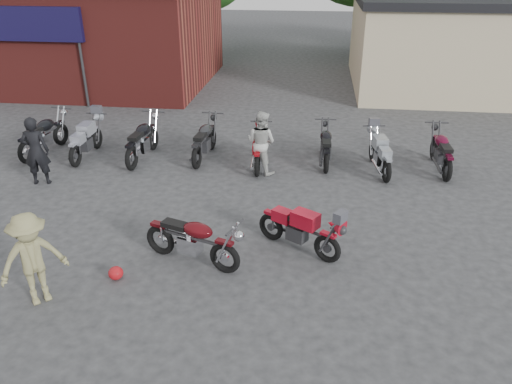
# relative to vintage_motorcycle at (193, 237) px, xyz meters

# --- Properties ---
(ground) EXTENTS (90.00, 90.00, 0.00)m
(ground) POSITION_rel_vintage_motorcycle_xyz_m (0.22, -0.04, -0.57)
(ground) COLOR #2C2D2F
(brick_building) EXTENTS (12.00, 8.00, 4.00)m
(brick_building) POSITION_rel_vintage_motorcycle_xyz_m (-8.78, 13.96, 1.43)
(brick_building) COLOR maroon
(brick_building) RESTS_ON ground
(stucco_building) EXTENTS (10.00, 8.00, 3.50)m
(stucco_building) POSITION_rel_vintage_motorcycle_xyz_m (8.72, 14.96, 1.18)
(stucco_building) COLOR tan
(stucco_building) RESTS_ON ground
(vintage_motorcycle) EXTENTS (2.08, 1.26, 1.14)m
(vintage_motorcycle) POSITION_rel_vintage_motorcycle_xyz_m (0.00, 0.00, 0.00)
(vintage_motorcycle) COLOR #4E090F
(vintage_motorcycle) RESTS_ON ground
(sportbike) EXTENTS (1.88, 1.47, 1.06)m
(sportbike) POSITION_rel_vintage_motorcycle_xyz_m (1.96, 0.69, -0.04)
(sportbike) COLOR red
(sportbike) RESTS_ON ground
(helmet) EXTENTS (0.30, 0.30, 0.25)m
(helmet) POSITION_rel_vintage_motorcycle_xyz_m (-1.29, -0.66, -0.45)
(helmet) COLOR #A81117
(helmet) RESTS_ON ground
(person_dark) EXTENTS (0.72, 0.56, 1.75)m
(person_dark) POSITION_rel_vintage_motorcycle_xyz_m (-4.73, 3.09, 0.30)
(person_dark) COLOR black
(person_dark) RESTS_ON ground
(person_light) EXTENTS (1.02, 0.93, 1.68)m
(person_light) POSITION_rel_vintage_motorcycle_xyz_m (0.76, 4.49, 0.27)
(person_light) COLOR #B5B5B0
(person_light) RESTS_ON ground
(person_tan) EXTENTS (1.21, 1.18, 1.66)m
(person_tan) POSITION_rel_vintage_motorcycle_xyz_m (-2.32, -1.41, 0.26)
(person_tan) COLOR #8B8556
(person_tan) RESTS_ON ground
(row_bike_0) EXTENTS (1.02, 2.21, 1.23)m
(row_bike_0) POSITION_rel_vintage_motorcycle_xyz_m (-5.65, 5.11, 0.04)
(row_bike_0) COLOR black
(row_bike_0) RESTS_ON ground
(row_bike_1) EXTENTS (0.66, 1.98, 1.15)m
(row_bike_1) POSITION_rel_vintage_motorcycle_xyz_m (-4.32, 4.99, 0.00)
(row_bike_1) COLOR #999BA7
(row_bike_1) RESTS_ON ground
(row_bike_2) EXTENTS (0.84, 2.20, 1.25)m
(row_bike_2) POSITION_rel_vintage_motorcycle_xyz_m (-2.66, 5.02, 0.05)
(row_bike_2) COLOR black
(row_bike_2) RESTS_ON ground
(row_bike_3) EXTENTS (0.83, 2.11, 1.20)m
(row_bike_3) POSITION_rel_vintage_motorcycle_xyz_m (-0.94, 5.30, 0.03)
(row_bike_3) COLOR #232325
(row_bike_3) RESTS_ON ground
(row_bike_4) EXTENTS (0.74, 1.97, 1.12)m
(row_bike_4) POSITION_rel_vintage_motorcycle_xyz_m (0.66, 4.93, -0.01)
(row_bike_4) COLOR #AB0E17
(row_bike_4) RESTS_ON ground
(row_bike_5) EXTENTS (0.70, 1.95, 1.12)m
(row_bike_5) POSITION_rel_vintage_motorcycle_xyz_m (2.46, 5.37, -0.01)
(row_bike_5) COLOR black
(row_bike_5) RESTS_ON ground
(row_bike_6) EXTENTS (0.92, 2.00, 1.11)m
(row_bike_6) POSITION_rel_vintage_motorcycle_xyz_m (3.90, 4.96, -0.02)
(row_bike_6) COLOR #91979E
(row_bike_6) RESTS_ON ground
(row_bike_7) EXTENTS (0.72, 2.04, 1.17)m
(row_bike_7) POSITION_rel_vintage_motorcycle_xyz_m (5.54, 5.25, 0.01)
(row_bike_7) COLOR #4D0921
(row_bike_7) RESTS_ON ground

